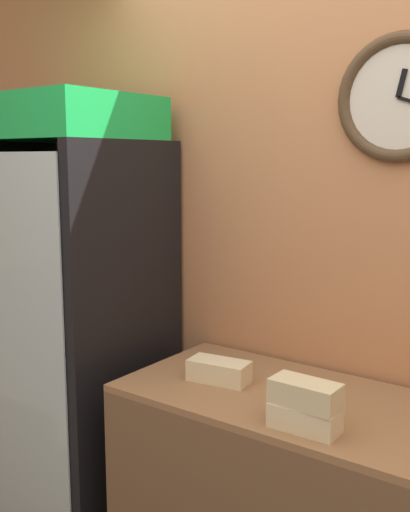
% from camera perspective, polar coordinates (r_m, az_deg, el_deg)
% --- Properties ---
extents(wall_back, '(5.20, 0.10, 2.70)m').
position_cam_1_polar(wall_back, '(2.28, 16.68, 0.81)').
color(wall_back, tan).
rests_on(wall_back, ground_plane).
extents(beverage_cooler, '(0.80, 0.65, 1.93)m').
position_cam_1_polar(beverage_cooler, '(2.80, -12.23, -3.66)').
color(beverage_cooler, black).
rests_on(beverage_cooler, ground_plane).
extents(sandwich_stack_bottom, '(0.21, 0.11, 0.08)m').
position_cam_1_polar(sandwich_stack_bottom, '(1.90, 9.47, -14.94)').
color(sandwich_stack_bottom, beige).
rests_on(sandwich_stack_bottom, prep_counter).
extents(sandwich_stack_middle, '(0.21, 0.11, 0.08)m').
position_cam_1_polar(sandwich_stack_middle, '(1.87, 9.53, -12.79)').
color(sandwich_stack_middle, beige).
rests_on(sandwich_stack_middle, sandwich_stack_bottom).
extents(sandwich_flat_left, '(0.24, 0.14, 0.08)m').
position_cam_1_polar(sandwich_flat_left, '(2.25, 1.34, -10.89)').
color(sandwich_flat_left, beige).
rests_on(sandwich_flat_left, prep_counter).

